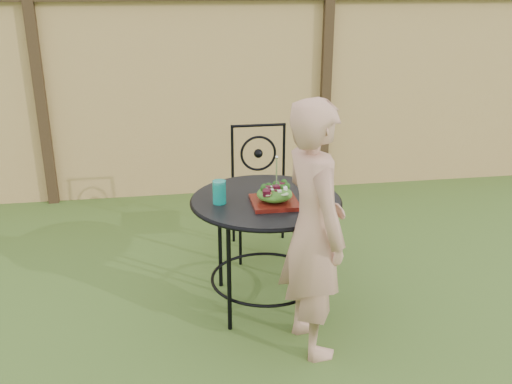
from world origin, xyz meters
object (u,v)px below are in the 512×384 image
patio_table (266,219)px  diner (314,230)px  patio_chair (262,187)px  salad_plate (274,202)px

patio_table → diner: size_ratio=0.65×
patio_chair → salad_plate: size_ratio=3.52×
diner → patio_table: bearing=10.0°
diner → salad_plate: 0.40m
salad_plate → patio_chair: bearing=84.9°
patio_chair → diner: diner is taller
patio_table → salad_plate: size_ratio=3.42×
diner → salad_plate: (-0.14, 0.38, 0.02)m
patio_table → diner: (0.17, -0.48, 0.13)m
diner → salad_plate: diner is taller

